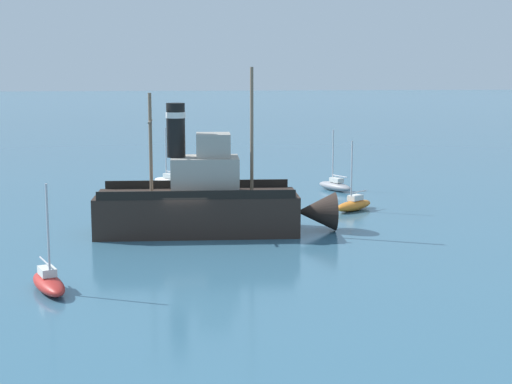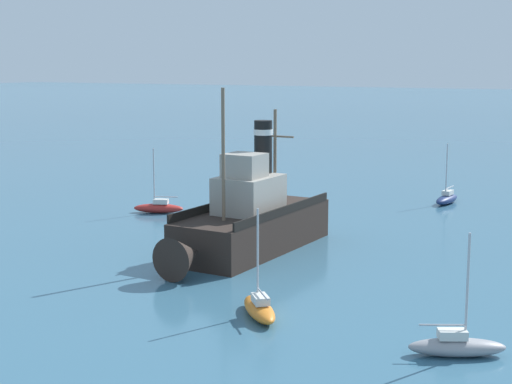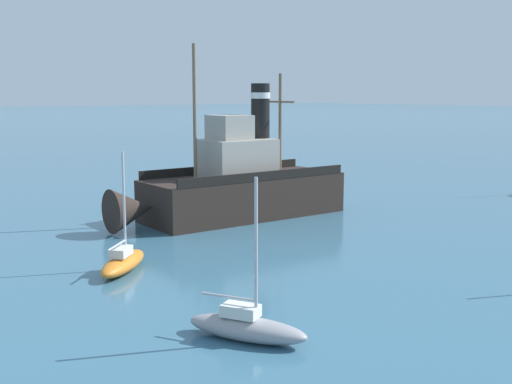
% 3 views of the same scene
% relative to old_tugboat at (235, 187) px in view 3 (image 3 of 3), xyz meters
% --- Properties ---
extents(ground_plane, '(600.00, 600.00, 0.00)m').
position_rel_old_tugboat_xyz_m(ground_plane, '(1.24, -1.38, -1.83)').
color(ground_plane, '#38667F').
extents(old_tugboat, '(4.96, 14.54, 9.90)m').
position_rel_old_tugboat_xyz_m(old_tugboat, '(0.00, 0.00, 0.00)').
color(old_tugboat, '#2D231E').
rests_on(old_tugboat, ground).
extents(sailboat_red, '(3.94, 2.41, 4.90)m').
position_rel_old_tugboat_xyz_m(sailboat_red, '(11.84, -7.71, -1.40)').
color(sailboat_red, '#B22823').
rests_on(sailboat_red, ground).
extents(sailboat_orange, '(3.33, 3.59, 4.90)m').
position_rel_old_tugboat_xyz_m(sailboat_orange, '(-6.24, 10.54, -1.40)').
color(sailboat_orange, orange).
rests_on(sailboat_orange, ground).
extents(sailboat_grey, '(3.89, 2.69, 4.90)m').
position_rel_old_tugboat_xyz_m(sailboat_grey, '(-15.21, 11.16, -1.40)').
color(sailboat_grey, gray).
rests_on(sailboat_grey, ground).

